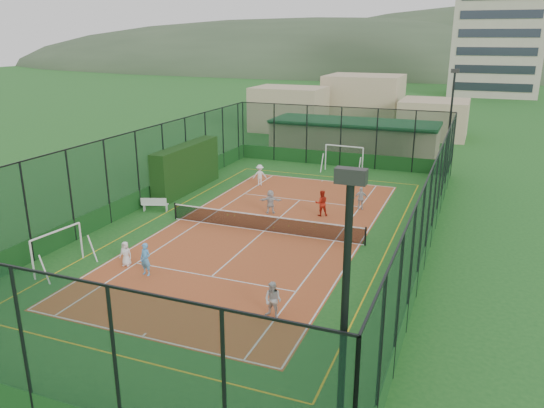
{
  "coord_description": "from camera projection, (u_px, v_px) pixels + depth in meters",
  "views": [
    {
      "loc": [
        10.73,
        -26.07,
        10.61
      ],
      "look_at": [
        -0.07,
        1.41,
        1.2
      ],
      "focal_mm": 35.0,
      "sensor_mm": 36.0,
      "label": 1
    }
  ],
  "objects": [
    {
      "name": "ground",
      "position": [
        264.0,
        231.0,
        30.08
      ],
      "size": [
        300.0,
        300.0,
        0.0
      ],
      "primitive_type": "plane",
      "color": "#1E5920",
      "rests_on": "ground"
    },
    {
      "name": "court_slab",
      "position": [
        264.0,
        231.0,
        30.07
      ],
      "size": [
        11.17,
        23.97,
        0.01
      ],
      "primitive_type": "cube",
      "color": "#AA4625",
      "rests_on": "ground"
    },
    {
      "name": "tennis_net",
      "position": [
        264.0,
        222.0,
        29.92
      ],
      "size": [
        11.67,
        0.12,
        1.06
      ],
      "primitive_type": null,
      "color": "black",
      "rests_on": "ground"
    },
    {
      "name": "perimeter_fence",
      "position": [
        264.0,
        189.0,
        29.32
      ],
      "size": [
        18.12,
        34.12,
        5.0
      ],
      "primitive_type": null,
      "color": "#10311E",
      "rests_on": "ground"
    },
    {
      "name": "floodlight_se",
      "position": [
        342.0,
        359.0,
        11.11
      ],
      "size": [
        0.6,
        0.26,
        8.25
      ],
      "primitive_type": null,
      "color": "black",
      "rests_on": "ground"
    },
    {
      "name": "floodlight_ne",
      "position": [
        450.0,
        124.0,
        40.55
      ],
      "size": [
        0.6,
        0.26,
        8.25
      ],
      "primitive_type": null,
      "color": "black",
      "rests_on": "ground"
    },
    {
      "name": "clubhouse",
      "position": [
        354.0,
        138.0,
        49.11
      ],
      "size": [
        15.2,
        7.2,
        3.15
      ],
      "primitive_type": null,
      "color": "tan",
      "rests_on": "ground"
    },
    {
      "name": "apartment_tower",
      "position": [
        501.0,
        10.0,
        94.05
      ],
      "size": [
        15.0,
        12.0,
        30.0
      ],
      "primitive_type": "cube",
      "color": "beige",
      "rests_on": "ground"
    },
    {
      "name": "distant_hills",
      "position": [
        449.0,
        72.0,
        163.09
      ],
      "size": [
        200.0,
        60.0,
        24.0
      ],
      "primitive_type": null,
      "color": "#384C33",
      "rests_on": "ground"
    },
    {
      "name": "hedge_left",
      "position": [
        187.0,
        168.0,
        37.57
      ],
      "size": [
        1.13,
        7.55,
        3.3
      ],
      "primitive_type": "cube",
      "color": "black",
      "rests_on": "ground"
    },
    {
      "name": "white_bench",
      "position": [
        155.0,
        204.0,
        33.45
      ],
      "size": [
        1.69,
        0.96,
        0.92
      ],
      "primitive_type": null,
      "rotation": [
        0.0,
        0.0,
        0.34
      ],
      "color": "white",
      "rests_on": "ground"
    },
    {
      "name": "futsal_goal_near",
      "position": [
        58.0,
        250.0,
        25.02
      ],
      "size": [
        2.98,
        1.21,
        1.87
      ],
      "primitive_type": null,
      "rotation": [
        0.0,
        0.0,
        1.44
      ],
      "color": "white",
      "rests_on": "ground"
    },
    {
      "name": "futsal_goal_far",
      "position": [
        344.0,
        159.0,
        43.0
      ],
      "size": [
        3.3,
        1.18,
        2.09
      ],
      "primitive_type": null,
      "rotation": [
        0.0,
        0.0,
        -0.07
      ],
      "color": "white",
      "rests_on": "ground"
    },
    {
      "name": "child_near_left",
      "position": [
        126.0,
        254.0,
        25.41
      ],
      "size": [
        0.65,
        0.48,
        1.22
      ],
      "primitive_type": "imported",
      "rotation": [
        0.0,
        0.0,
        0.16
      ],
      "color": "white",
      "rests_on": "court_slab"
    },
    {
      "name": "child_near_mid",
      "position": [
        146.0,
        259.0,
        24.36
      ],
      "size": [
        0.61,
        0.45,
        1.55
      ],
      "primitive_type": "imported",
      "rotation": [
        0.0,
        0.0,
        -0.14
      ],
      "color": "#52A6EA",
      "rests_on": "court_slab"
    },
    {
      "name": "child_near_right",
      "position": [
        273.0,
        300.0,
        20.65
      ],
      "size": [
        0.8,
        0.66,
        1.51
      ],
      "primitive_type": "imported",
      "rotation": [
        0.0,
        0.0,
        -0.14
      ],
      "color": "silver",
      "rests_on": "court_slab"
    },
    {
      "name": "child_far_left",
      "position": [
        260.0,
        175.0,
        39.05
      ],
      "size": [
        1.16,
        0.93,
        1.56
      ],
      "primitive_type": "imported",
      "rotation": [
        0.0,
        0.0,
        3.55
      ],
      "color": "white",
      "rests_on": "court_slab"
    },
    {
      "name": "child_far_right",
      "position": [
        361.0,
        198.0,
        33.6
      ],
      "size": [
        0.91,
        0.52,
        1.47
      ],
      "primitive_type": "imported",
      "rotation": [
        0.0,
        0.0,
        3.33
      ],
      "color": "silver",
      "rests_on": "court_slab"
    },
    {
      "name": "child_far_back",
      "position": [
        270.0,
        202.0,
        32.91
      ],
      "size": [
        1.46,
        0.87,
        1.5
      ],
      "primitive_type": "imported",
      "rotation": [
        0.0,
        0.0,
        3.47
      ],
      "color": "silver",
      "rests_on": "court_slab"
    },
    {
      "name": "coach",
      "position": [
        321.0,
        203.0,
        32.44
      ],
      "size": [
        0.97,
        0.9,
        1.61
      ],
      "primitive_type": "imported",
      "rotation": [
        0.0,
        0.0,
        3.61
      ],
      "color": "red",
      "rests_on": "court_slab"
    },
    {
      "name": "tennis_balls",
      "position": [
        273.0,
        223.0,
        31.34
      ],
      "size": [
        5.67,
        1.4,
        0.07
      ],
      "color": "#CCE033",
      "rests_on": "court_slab"
    }
  ]
}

